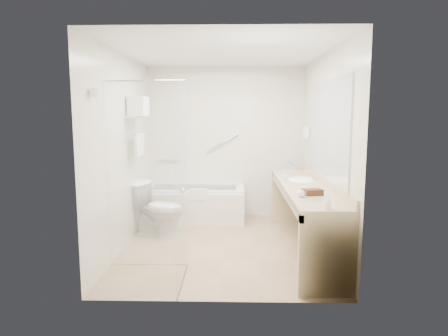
{
  "coord_description": "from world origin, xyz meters",
  "views": [
    {
      "loc": [
        0.13,
        -5.12,
        1.76
      ],
      "look_at": [
        0.0,
        0.3,
        1.0
      ],
      "focal_mm": 32.0,
      "sensor_mm": 36.0,
      "label": 1
    }
  ],
  "objects_px": {
    "vanity_counter": "(304,201)",
    "toilet": "(158,209)",
    "amenity_basket": "(313,192)",
    "bathtub": "(195,204)",
    "water_bottle_left": "(289,168)"
  },
  "relations": [
    {
      "from": "bathtub",
      "to": "amenity_basket",
      "type": "distance_m",
      "value": 2.58
    },
    {
      "from": "amenity_basket",
      "to": "water_bottle_left",
      "type": "height_order",
      "value": "water_bottle_left"
    },
    {
      "from": "toilet",
      "to": "bathtub",
      "type": "bearing_deg",
      "value": -10.77
    },
    {
      "from": "bathtub",
      "to": "water_bottle_left",
      "type": "xyz_separation_m",
      "value": [
        1.45,
        -0.54,
        0.67
      ]
    },
    {
      "from": "bathtub",
      "to": "amenity_basket",
      "type": "relative_size",
      "value": 8.0
    },
    {
      "from": "bathtub",
      "to": "amenity_basket",
      "type": "xyz_separation_m",
      "value": [
        1.51,
        -2.0,
        0.61
      ]
    },
    {
      "from": "bathtub",
      "to": "water_bottle_left",
      "type": "distance_m",
      "value": 1.68
    },
    {
      "from": "bathtub",
      "to": "toilet",
      "type": "bearing_deg",
      "value": -119.69
    },
    {
      "from": "vanity_counter",
      "to": "toilet",
      "type": "bearing_deg",
      "value": 163.12
    },
    {
      "from": "vanity_counter",
      "to": "toilet",
      "type": "height_order",
      "value": "vanity_counter"
    },
    {
      "from": "vanity_counter",
      "to": "toilet",
      "type": "xyz_separation_m",
      "value": [
        -1.97,
        0.6,
        -0.26
      ]
    },
    {
      "from": "vanity_counter",
      "to": "water_bottle_left",
      "type": "relative_size",
      "value": 12.98
    },
    {
      "from": "vanity_counter",
      "to": "water_bottle_left",
      "type": "distance_m",
      "value": 0.91
    },
    {
      "from": "toilet",
      "to": "amenity_basket",
      "type": "height_order",
      "value": "amenity_basket"
    },
    {
      "from": "vanity_counter",
      "to": "water_bottle_left",
      "type": "height_order",
      "value": "water_bottle_left"
    }
  ]
}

